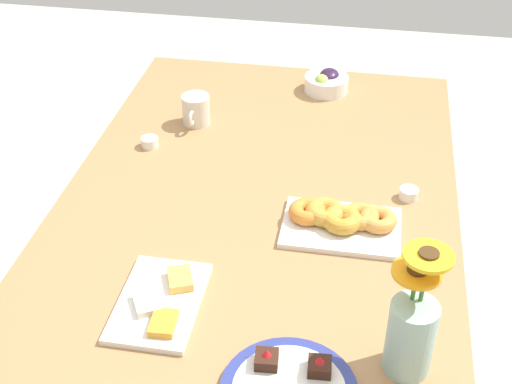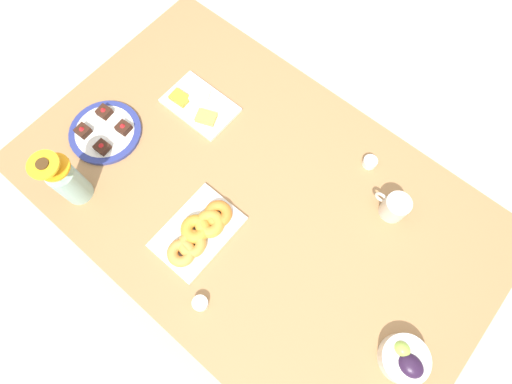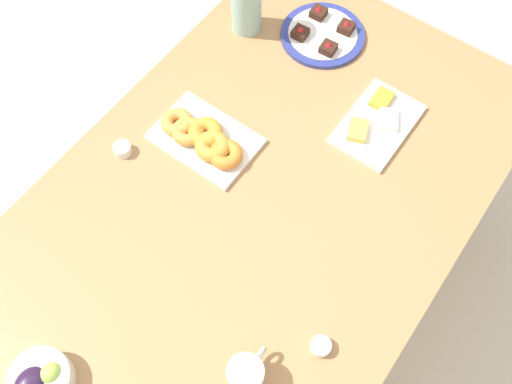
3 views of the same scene
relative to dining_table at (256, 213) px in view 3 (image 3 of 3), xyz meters
The scene contains 10 objects.
ground_plane 0.65m from the dining_table, ahead, with size 6.00×6.00×0.00m, color beige.
dining_table is the anchor object (origin of this frame).
coffee_mug 0.47m from the dining_table, 146.74° to the right, with size 0.12×0.08×0.09m.
grape_bowl 0.67m from the dining_table, behind, with size 0.14×0.14×0.07m.
cheese_platter 0.42m from the dining_table, 19.36° to the right, with size 0.26×0.17×0.03m.
croissant_platter 0.25m from the dining_table, 75.64° to the left, with size 0.19×0.29×0.05m.
jam_cup_honey 0.40m from the dining_table, 104.38° to the left, with size 0.05×0.05×0.03m.
jam_cup_berry 0.42m from the dining_table, 122.95° to the right, with size 0.05×0.05×0.03m.
dessert_plate 0.60m from the dining_table, 15.90° to the left, with size 0.26×0.26×0.05m.
flower_vase 0.62m from the dining_table, 38.91° to the left, with size 0.11×0.10×0.27m.
Camera 3 is at (-0.53, -0.39, 2.07)m, focal length 40.00 mm.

